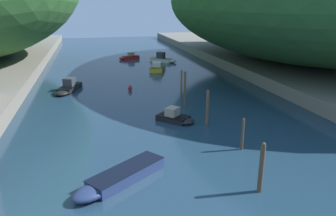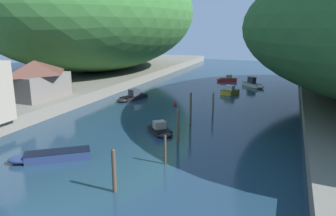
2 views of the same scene
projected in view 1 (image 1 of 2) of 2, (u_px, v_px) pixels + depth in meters
water_surface at (148, 89)px, 39.51m from camera, size 130.00×130.00×0.00m
right_bank at (325, 73)px, 44.81m from camera, size 22.00×120.00×1.46m
hillside_right at (312, 1)px, 47.99m from camera, size 40.32×56.45×17.59m
boat_white_cruiser at (117, 179)px, 18.67m from camera, size 5.88×4.90×0.69m
boat_navy_launch at (68, 88)px, 38.32m from camera, size 3.22×5.41×1.50m
boat_mid_channel at (158, 68)px, 50.00m from camera, size 2.96×3.72×1.43m
boat_far_right_bank at (164, 59)px, 57.51m from camera, size 4.43×4.27×1.71m
boat_open_rowboat at (129, 57)px, 60.27m from camera, size 4.02×2.12×1.30m
boat_moored_right at (176, 117)px, 28.64m from camera, size 3.50×3.54×1.21m
mooring_post_nearest at (261, 167)px, 17.59m from camera, size 0.27×0.27×2.94m
mooring_post_second at (243, 134)px, 22.87m from camera, size 0.20×0.20×2.36m
mooring_post_middle at (207, 108)px, 27.39m from camera, size 0.26×0.26×3.11m
mooring_post_fourth at (185, 89)px, 32.16m from camera, size 0.24×0.24×3.63m
mooring_post_farthest at (181, 81)px, 37.63m from camera, size 0.21×0.21×2.65m
channel_buoy_near at (130, 88)px, 38.81m from camera, size 0.51×0.51×0.77m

